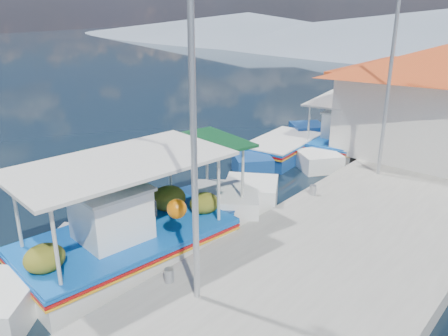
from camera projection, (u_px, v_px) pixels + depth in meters
The scene contains 8 objects.
quay at pixel (346, 250), 11.45m from camera, with size 5.00×44.00×0.50m, color #9A9890.
bollards at pixel (260, 221), 12.03m from camera, with size 0.20×17.20×0.30m.
main_caique at pixel (130, 242), 11.20m from camera, with size 3.32×8.87×2.94m.
caique_green_canopy at pixel (176, 220), 12.66m from camera, with size 3.39×7.22×2.78m.
caique_blue_hull at pixel (283, 150), 18.87m from camera, with size 2.28×6.52×1.16m.
caique_far at pixel (341, 141), 19.55m from camera, with size 2.80×7.09×2.51m.
lamp_post_near at pixel (190, 134), 8.17m from camera, with size 1.21×0.14×6.00m.
lamp_post_far at pixel (387, 74), 14.65m from camera, with size 1.21×0.14×6.00m.
Camera 1 is at (10.02, -3.66, 6.08)m, focal length 37.19 mm.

